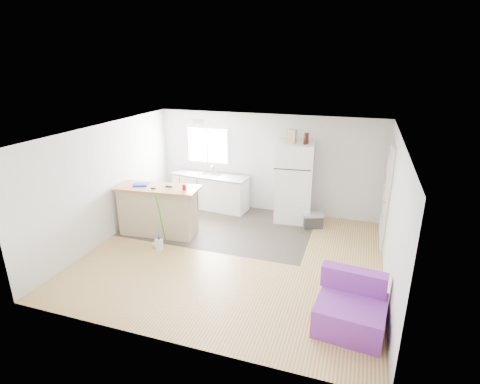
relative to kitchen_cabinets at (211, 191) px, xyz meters
name	(u,v)px	position (x,y,z in m)	size (l,w,h in m)	color
room	(233,198)	(1.37, -2.20, 0.75)	(5.51, 5.01, 2.41)	olive
vinyl_zone	(222,225)	(0.65, -0.95, -0.44)	(4.05, 2.50, 0.00)	#38312A
window	(208,145)	(-0.18, 0.29, 1.11)	(1.18, 0.06, 0.98)	white
interior_door	(387,195)	(4.10, -0.65, 0.57)	(0.11, 0.92, 2.10)	white
ceiling_fixture	(198,121)	(0.17, -1.00, 1.92)	(0.30, 0.30, 0.07)	white
kitchen_cabinets	(211,191)	(0.00, 0.00, 0.00)	(2.01, 0.80, 1.15)	white
peninsula	(158,210)	(-0.48, -1.77, 0.10)	(1.80, 0.82, 1.08)	#BFAD89
refrigerator	(294,182)	(2.13, -0.10, 0.48)	(0.88, 0.84, 1.85)	white
cooler	(313,220)	(2.64, -0.39, -0.28)	(0.51, 0.43, 0.33)	#2A2A2D
purple_seat	(351,309)	(3.61, -3.59, -0.17)	(1.00, 0.96, 0.76)	purple
cleaner_jug	(159,244)	(-0.09, -2.46, -0.32)	(0.14, 0.11, 0.29)	white
mop	(156,237)	(-0.21, -2.36, -0.21)	(0.21, 0.34, 1.22)	green
red_cup	(184,187)	(0.17, -1.77, 0.69)	(0.08, 0.08, 0.12)	#BA0B11
blue_tray	(141,184)	(-0.84, -1.79, 0.65)	(0.30, 0.22, 0.04)	#1430BF
tool_a	(169,186)	(-0.22, -1.71, 0.65)	(0.14, 0.05, 0.03)	black
tool_b	(153,188)	(-0.47, -1.92, 0.64)	(0.10, 0.04, 0.03)	black
cardboard_box	(292,136)	(2.03, -0.13, 1.55)	(0.20, 0.10, 0.30)	tan
bottle_left	(305,139)	(2.34, -0.21, 1.53)	(0.07, 0.07, 0.25)	#3B1A0A
bottle_right	(307,138)	(2.37, -0.15, 1.53)	(0.07, 0.07, 0.25)	#3B1A0A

